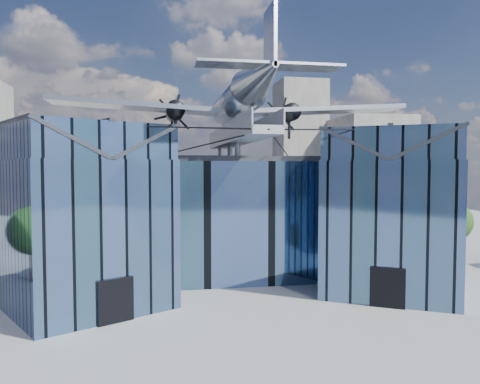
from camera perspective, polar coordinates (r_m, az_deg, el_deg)
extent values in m
plane|color=gray|center=(33.81, 0.60, -12.46)|extent=(120.00, 120.00, 0.00)
cube|color=#476790|center=(41.69, -1.68, -2.87)|extent=(28.00, 14.00, 9.50)
cube|color=#2A2D32|center=(41.47, -1.69, 3.95)|extent=(28.00, 14.00, 0.40)
cube|color=#476790|center=(31.64, -18.15, -4.89)|extent=(11.79, 11.43, 9.50)
cube|color=#476790|center=(31.39, -18.32, 5.75)|extent=(11.56, 11.20, 2.20)
cube|color=#2A2D32|center=(30.63, -22.25, 5.75)|extent=(7.98, 9.23, 2.40)
cube|color=#2A2D32|center=(32.29, -14.59, 5.72)|extent=(7.98, 9.23, 2.40)
cube|color=#2A2D32|center=(31.47, -18.36, 7.84)|extent=(4.30, 7.10, 0.18)
cube|color=black|center=(28.69, -14.94, -12.69)|extent=(2.03, 1.32, 2.60)
cube|color=black|center=(33.56, -10.98, -4.35)|extent=(0.34, 0.34, 9.50)
cube|color=#476790|center=(35.41, 17.91, -4.06)|extent=(11.79, 11.43, 9.50)
cube|color=#476790|center=(35.18, 18.07, 5.44)|extent=(11.56, 11.20, 2.20)
cube|color=#2A2D32|center=(35.33, 14.40, 5.48)|extent=(7.98, 9.23, 2.40)
cube|color=#2A2D32|center=(35.18, 21.75, 5.38)|extent=(7.98, 9.23, 2.40)
cube|color=#2A2D32|center=(35.26, 18.10, 7.31)|extent=(4.30, 7.10, 0.18)
cube|color=black|center=(32.04, 17.54, -11.07)|extent=(2.03, 1.32, 2.60)
cube|color=black|center=(35.84, 10.69, -3.88)|extent=(0.34, 0.34, 9.50)
cube|color=gray|center=(36.09, -0.42, 6.32)|extent=(1.80, 21.00, 0.50)
cube|color=gray|center=(36.00, -1.84, 7.36)|extent=(0.08, 21.00, 1.10)
cube|color=gray|center=(36.30, 1.00, 7.33)|extent=(0.08, 21.00, 1.10)
cylinder|color=gray|center=(45.45, -2.42, 4.78)|extent=(0.44, 0.44, 1.35)
cylinder|color=gray|center=(39.52, -1.27, 5.05)|extent=(0.44, 0.44, 1.35)
cylinder|color=gray|center=(35.57, -0.28, 5.28)|extent=(0.44, 0.44, 1.35)
cylinder|color=gray|center=(36.65, -0.55, 7.76)|extent=(0.70, 0.70, 1.40)
cylinder|color=black|center=(28.14, -8.51, 7.84)|extent=(10.55, 6.08, 0.69)
cylinder|color=black|center=(30.30, 11.94, 7.46)|extent=(10.55, 6.08, 0.69)
cylinder|color=black|center=(33.70, -4.90, 5.61)|extent=(6.09, 17.04, 1.19)
cylinder|color=black|center=(34.75, 5.04, 5.53)|extent=(6.09, 17.04, 1.19)
cylinder|color=#A6ABB3|center=(36.87, -0.55, 10.78)|extent=(2.50, 11.00, 2.50)
sphere|color=#A6ABB3|center=(42.26, -1.79, 9.78)|extent=(2.50, 2.50, 2.50)
cube|color=black|center=(41.36, -1.59, 10.89)|extent=(1.60, 1.40, 0.50)
cone|color=#A6ABB3|center=(28.19, 2.55, 13.81)|extent=(2.50, 7.00, 2.50)
cube|color=#A6ABB3|center=(26.37, 3.70, 18.14)|extent=(0.18, 2.40, 3.40)
cube|color=#A6ABB3|center=(26.13, 3.64, 15.12)|extent=(8.00, 1.80, 0.14)
cube|color=#A6ABB3|center=(37.34, -11.64, 10.15)|extent=(14.00, 3.20, 1.08)
cylinder|color=black|center=(37.92, -7.93, 9.69)|extent=(1.44, 3.20, 1.44)
cone|color=black|center=(39.70, -8.03, 9.39)|extent=(0.70, 0.70, 0.70)
cube|color=black|center=(39.85, -8.03, 9.37)|extent=(1.05, 0.06, 3.33)
cube|color=black|center=(39.85, -8.03, 9.37)|extent=(2.53, 0.06, 2.53)
cube|color=black|center=(39.85, -8.03, 9.37)|extent=(3.33, 0.06, 1.05)
cylinder|color=black|center=(37.20, -7.88, 7.93)|extent=(0.24, 0.24, 1.75)
cube|color=#A6ABB3|center=(39.53, 9.41, 9.77)|extent=(14.00, 3.20, 1.08)
cylinder|color=black|center=(39.35, 5.77, 9.46)|extent=(1.44, 3.20, 1.44)
cone|color=black|center=(41.07, 5.08, 9.19)|extent=(0.70, 0.70, 0.70)
cube|color=black|center=(41.22, 5.03, 9.17)|extent=(1.05, 0.06, 3.33)
cube|color=black|center=(41.22, 5.03, 9.17)|extent=(2.53, 0.06, 2.53)
cube|color=black|center=(41.22, 5.03, 9.17)|extent=(3.33, 0.06, 1.05)
cylinder|color=black|center=(38.65, 6.01, 7.75)|extent=(0.24, 0.24, 1.75)
cube|color=gray|center=(88.60, 15.41, 2.89)|extent=(12.00, 14.00, 18.00)
cube|color=gray|center=(88.17, -19.15, 1.53)|extent=(14.00, 10.00, 14.00)
cube|color=gray|center=(94.37, 7.29, 5.40)|extent=(9.00, 9.00, 26.00)
cylinder|color=#332314|center=(49.31, 24.47, -6.17)|extent=(0.48, 0.48, 2.77)
sphere|color=#254A1A|center=(48.99, 24.53, -3.31)|extent=(4.56, 4.56, 3.63)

